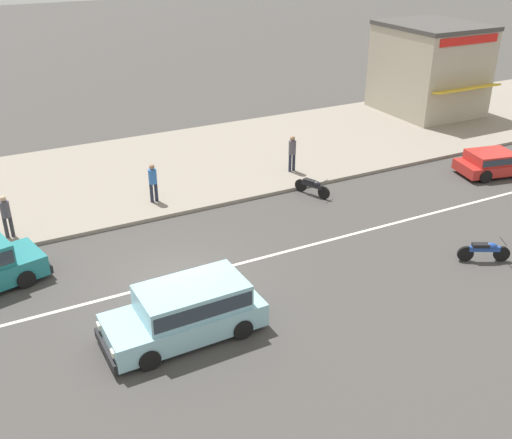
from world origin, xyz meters
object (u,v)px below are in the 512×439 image
at_px(motorcycle_0, 485,250).
at_px(pedestrian_by_shop, 292,151).
at_px(minivan_pale_blue_2, 188,309).
at_px(shopfront_far_kios, 429,68).
at_px(pedestrian_near_clock, 153,180).
at_px(motorcycle_1, 313,186).
at_px(pedestrian_mid_kerb, 6,213).
at_px(hatchback_red_1, 494,162).

distance_m(motorcycle_0, pedestrian_by_shop, 10.18).
height_order(minivan_pale_blue_2, shopfront_far_kios, shopfront_far_kios).
relative_size(pedestrian_near_clock, pedestrian_by_shop, 0.96).
xyz_separation_m(minivan_pale_blue_2, shopfront_far_kios, (21.09, 14.03, 1.90)).
height_order(pedestrian_by_shop, shopfront_far_kios, shopfront_far_kios).
height_order(motorcycle_1, shopfront_far_kios, shopfront_far_kios).
bearing_deg(pedestrian_mid_kerb, motorcycle_1, -7.73).
relative_size(motorcycle_1, pedestrian_by_shop, 0.98).
bearing_deg(shopfront_far_kios, pedestrian_near_clock, -164.73).
bearing_deg(pedestrian_by_shop, pedestrian_mid_kerb, -176.09).
height_order(hatchback_red_1, motorcycle_0, hatchback_red_1).
relative_size(minivan_pale_blue_2, pedestrian_by_shop, 2.68).
bearing_deg(pedestrian_by_shop, motorcycle_0, -79.46).
height_order(minivan_pale_blue_2, pedestrian_near_clock, pedestrian_near_clock).
relative_size(minivan_pale_blue_2, motorcycle_0, 2.79).
distance_m(hatchback_red_1, minivan_pale_blue_2, 17.77).
bearing_deg(motorcycle_1, hatchback_red_1, -11.57).
distance_m(motorcycle_1, pedestrian_mid_kerb, 12.23).
xyz_separation_m(motorcycle_0, pedestrian_by_shop, (-1.86, 9.98, 0.73)).
bearing_deg(motorcycle_1, shopfront_far_kios, 30.13).
bearing_deg(shopfront_far_kios, minivan_pale_blue_2, -146.37).
xyz_separation_m(pedestrian_near_clock, pedestrian_mid_kerb, (-5.74, -0.55, 0.01)).
bearing_deg(pedestrian_mid_kerb, minivan_pale_blue_2, -65.38).
relative_size(minivan_pale_blue_2, pedestrian_mid_kerb, 2.76).
xyz_separation_m(pedestrian_by_shop, shopfront_far_kios, (12.34, 4.92, 1.59)).
bearing_deg(pedestrian_by_shop, pedestrian_near_clock, -177.43).
xyz_separation_m(motorcycle_0, motorcycle_1, (-2.29, 7.48, -0.00)).
height_order(minivan_pale_blue_2, pedestrian_mid_kerb, pedestrian_mid_kerb).
height_order(hatchback_red_1, minivan_pale_blue_2, minivan_pale_blue_2).
bearing_deg(hatchback_red_1, pedestrian_mid_kerb, 170.64).
bearing_deg(motorcycle_0, hatchback_red_1, 41.17).
bearing_deg(motorcycle_0, pedestrian_mid_kerb, 147.61).
xyz_separation_m(motorcycle_1, pedestrian_mid_kerb, (-12.09, 1.64, 0.70)).
bearing_deg(pedestrian_near_clock, hatchback_red_1, -14.77).
relative_size(pedestrian_near_clock, shopfront_far_kios, 0.26).
relative_size(motorcycle_0, motorcycle_1, 0.98).
relative_size(hatchback_red_1, minivan_pale_blue_2, 0.86).
bearing_deg(minivan_pale_blue_2, pedestrian_mid_kerb, 114.62).
distance_m(pedestrian_mid_kerb, shopfront_far_kios, 25.58).
xyz_separation_m(minivan_pale_blue_2, motorcycle_0, (10.61, -0.87, -0.42)).
height_order(pedestrian_near_clock, pedestrian_mid_kerb, pedestrian_mid_kerb).
height_order(hatchback_red_1, pedestrian_by_shop, pedestrian_by_shop).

